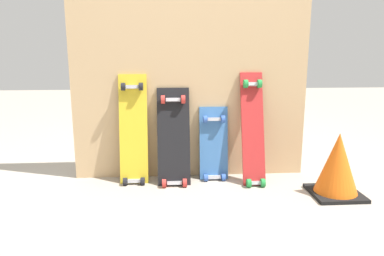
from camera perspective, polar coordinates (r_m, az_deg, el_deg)
The scene contains 7 objects.
ground_plane at distance 2.80m, azimuth -0.10°, elevation -7.66°, with size 12.00×12.00×0.00m, color #A89E8E.
plywood_wall_panel at distance 2.71m, azimuth -0.22°, elevation 9.63°, with size 1.72×0.04×1.66m, color tan.
skateboard_yellow at distance 2.67m, azimuth -9.03°, elevation -0.92°, with size 0.20×0.20×0.84m.
skateboard_black at distance 2.64m, azimuth -2.84°, elevation -2.04°, with size 0.23×0.26×0.74m.
skateboard_blue at distance 2.74m, azimuth 3.38°, elevation -3.09°, with size 0.21×0.16×0.60m.
skateboard_red at distance 2.68m, azimuth 9.40°, elevation -0.79°, with size 0.16×0.30×0.85m.
traffic_cone at distance 2.60m, azimuth 21.53°, elevation -5.34°, with size 0.32×0.32×0.42m.
Camera 1 is at (-0.18, -2.63, 0.96)m, focal length 34.56 mm.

